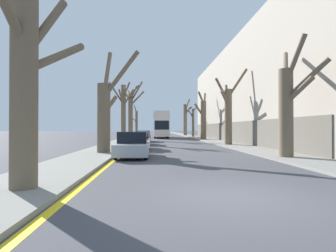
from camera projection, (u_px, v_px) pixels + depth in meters
The scene contains 20 objects.
ground_plane at pixel (235, 197), 6.33m from camera, with size 300.00×300.00×0.00m, color #424247.
sidewalk_left at pixel (136, 136), 55.92m from camera, with size 2.87×120.00×0.12m, color gray.
sidewalk_right at pixel (188, 136), 56.56m from camera, with size 2.87×120.00×0.12m, color gray.
building_facade_right at pixel (264, 95), 33.34m from camera, with size 10.08×40.56×11.83m.
kerb_line_stripe at pixel (144, 136), 56.01m from camera, with size 0.24×120.00×0.01m, color yellow.
street_tree_left_0 at pixel (25, 81), 6.85m from camera, with size 2.57×3.44×6.43m.
street_tree_left_1 at pixel (106, 111), 16.88m from camera, with size 2.77×2.40×7.02m.
street_tree_left_2 at pixel (124, 111), 27.53m from camera, with size 3.23×2.47×6.52m.
street_tree_left_3 at pixel (131, 112), 37.20m from camera, with size 3.22×4.28×8.09m.
street_tree_left_4 at pixel (136, 123), 48.72m from camera, with size 1.79×2.19×6.12m.
street_tree_right_0 at pixel (288, 105), 14.23m from camera, with size 1.95×4.05×6.52m.
street_tree_right_1 at pixel (228, 113), 25.06m from camera, with size 2.97×2.47×7.27m.
street_tree_right_2 at pixel (203, 118), 37.10m from camera, with size 2.16×3.33×6.88m.
street_tree_right_3 at pixel (193, 122), 48.02m from camera, with size 2.42×1.62×5.87m.
street_tree_right_4 at pixel (185, 119), 59.18m from camera, with size 2.00×2.56×8.11m.
double_decker_bus at pixel (161, 123), 45.64m from camera, with size 2.51×10.09×4.40m.
parked_car_0 at pixel (133, 145), 15.04m from camera, with size 1.83×3.91×1.46m.
parked_car_1 at pixel (138, 141), 20.51m from camera, with size 1.82×4.27×1.34m.
parked_car_2 at pixel (142, 138), 26.39m from camera, with size 1.76×3.97×1.34m.
parked_car_3 at pixel (144, 136), 32.29m from camera, with size 1.72×4.15×1.37m.
Camera 1 is at (-1.99, -6.24, 1.67)m, focal length 28.00 mm.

